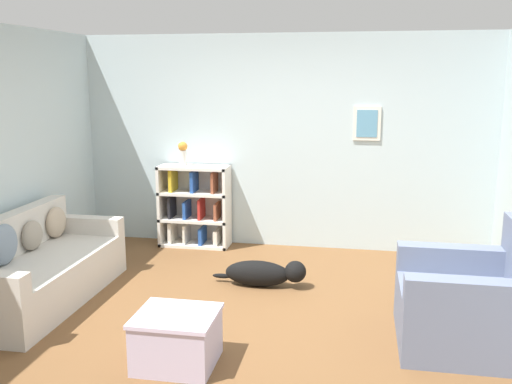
% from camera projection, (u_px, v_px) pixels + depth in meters
% --- Properties ---
extents(ground_plane, '(14.00, 14.00, 0.00)m').
position_uv_depth(ground_plane, '(248.00, 316.00, 5.08)').
color(ground_plane, brown).
extents(wall_back, '(5.60, 0.13, 2.60)m').
position_uv_depth(wall_back, '(283.00, 142.00, 6.99)').
color(wall_back, silver).
rests_on(wall_back, ground_plane).
extents(couch, '(0.83, 1.96, 0.82)m').
position_uv_depth(couch, '(36.00, 270.00, 5.37)').
color(couch, beige).
rests_on(couch, ground_plane).
extents(bookshelf, '(0.87, 0.35, 1.01)m').
position_uv_depth(bookshelf, '(195.00, 207.00, 7.13)').
color(bookshelf, silver).
rests_on(bookshelf, ground_plane).
extents(recliner_chair, '(1.04, 1.01, 0.98)m').
position_uv_depth(recliner_chair, '(475.00, 304.00, 4.48)').
color(recliner_chair, slate).
rests_on(recliner_chair, ground_plane).
extents(coffee_table, '(0.59, 0.54, 0.40)m').
position_uv_depth(coffee_table, '(177.00, 337.00, 4.20)').
color(coffee_table, '#BCB2D1').
rests_on(coffee_table, ground_plane).
extents(dog, '(0.98, 0.24, 0.29)m').
position_uv_depth(dog, '(265.00, 273.00, 5.77)').
color(dog, black).
rests_on(dog, ground_plane).
extents(vase, '(0.12, 0.12, 0.30)m').
position_uv_depth(vase, '(183.00, 152.00, 6.99)').
color(vase, silver).
rests_on(vase, bookshelf).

